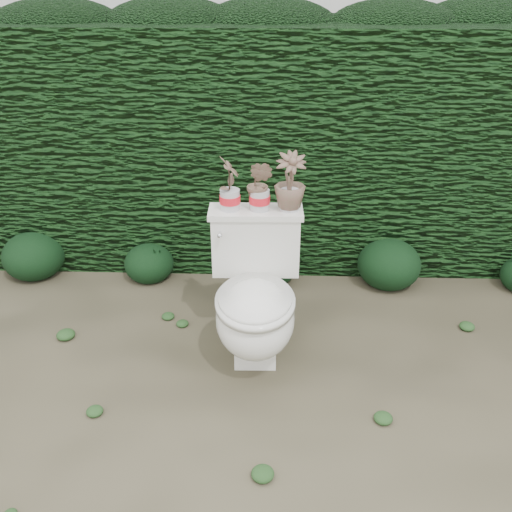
{
  "coord_description": "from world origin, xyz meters",
  "views": [
    {
      "loc": [
        0.02,
        -2.33,
        1.96
      ],
      "look_at": [
        -0.07,
        0.34,
        0.55
      ],
      "focal_mm": 40.0,
      "sensor_mm": 36.0,
      "label": 1
    }
  ],
  "objects_px": {
    "potted_plant_left": "(230,185)",
    "toilet": "(255,301)",
    "potted_plant_center": "(260,187)",
    "potted_plant_right": "(290,183)"
  },
  "relations": [
    {
      "from": "toilet",
      "to": "potted_plant_left",
      "type": "distance_m",
      "value": 0.62
    },
    {
      "from": "toilet",
      "to": "potted_plant_left",
      "type": "relative_size",
      "value": 2.83
    },
    {
      "from": "potted_plant_left",
      "to": "toilet",
      "type": "bearing_deg",
      "value": -149.1
    },
    {
      "from": "toilet",
      "to": "potted_plant_center",
      "type": "xyz_separation_m",
      "value": [
        0.01,
        0.24,
        0.55
      ]
    },
    {
      "from": "toilet",
      "to": "potted_plant_right",
      "type": "height_order",
      "value": "potted_plant_right"
    },
    {
      "from": "potted_plant_left",
      "to": "potted_plant_right",
      "type": "xyz_separation_m",
      "value": [
        0.31,
        0.01,
        0.01
      ]
    },
    {
      "from": "toilet",
      "to": "potted_plant_right",
      "type": "distance_m",
      "value": 0.64
    },
    {
      "from": "toilet",
      "to": "potted_plant_right",
      "type": "bearing_deg",
      "value": 53.53
    },
    {
      "from": "toilet",
      "to": "potted_plant_center",
      "type": "height_order",
      "value": "potted_plant_center"
    },
    {
      "from": "toilet",
      "to": "potted_plant_center",
      "type": "bearing_deg",
      "value": 85.12
    }
  ]
}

